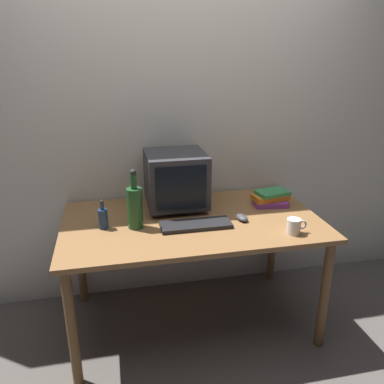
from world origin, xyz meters
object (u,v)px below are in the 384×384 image
object	(u,v)px
bottle_short	(103,218)
book_stack	(271,198)
crt_monitor	(176,179)
bottle_tall	(135,206)
computer_mouse	(242,218)
keyboard	(196,225)
mug	(294,226)

from	to	relation	value
bottle_short	book_stack	distance (m)	1.11
crt_monitor	bottle_short	bearing A→B (deg)	-153.39
bottle_tall	book_stack	world-z (taller)	bottle_tall
book_stack	bottle_short	bearing A→B (deg)	-172.54
computer_mouse	bottle_tall	size ratio (longest dim) A/B	0.28
crt_monitor	bottle_tall	world-z (taller)	crt_monitor
bottle_tall	keyboard	bearing A→B (deg)	-10.81
bottle_short	mug	size ratio (longest dim) A/B	1.48
keyboard	mug	size ratio (longest dim) A/B	3.50
bottle_tall	mug	xyz separation A→B (m)	(0.87, -0.27, -0.09)
keyboard	computer_mouse	xyz separation A→B (m)	(0.30, 0.03, 0.01)
bottle_tall	mug	size ratio (longest dim) A/B	2.98
crt_monitor	mug	bearing A→B (deg)	-42.32
crt_monitor	computer_mouse	size ratio (longest dim) A/B	3.90
keyboard	bottle_short	xyz separation A→B (m)	(-0.53, 0.09, 0.05)
book_stack	keyboard	bearing A→B (deg)	-157.37
crt_monitor	mug	xyz separation A→B (m)	(0.59, -0.53, -0.15)
computer_mouse	bottle_tall	bearing A→B (deg)	166.80
computer_mouse	crt_monitor	bearing A→B (deg)	130.04
computer_mouse	book_stack	xyz separation A→B (m)	(0.27, 0.21, 0.03)
crt_monitor	computer_mouse	world-z (taller)	crt_monitor
crt_monitor	bottle_short	distance (m)	0.54
book_stack	mug	distance (m)	0.44
mug	bottle_short	bearing A→B (deg)	164.32
keyboard	computer_mouse	distance (m)	0.30
crt_monitor	bottle_short	xyz separation A→B (m)	(-0.47, -0.24, -0.13)
bottle_tall	crt_monitor	bearing A→B (deg)	42.53
crt_monitor	keyboard	size ratio (longest dim) A/B	0.93
keyboard	book_stack	world-z (taller)	book_stack
keyboard	bottle_short	bearing A→B (deg)	170.17
crt_monitor	keyboard	xyz separation A→B (m)	(0.06, -0.33, -0.18)
mug	keyboard	bearing A→B (deg)	158.81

